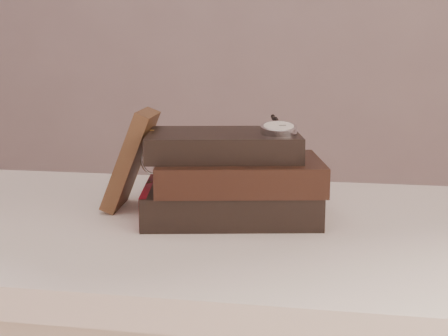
# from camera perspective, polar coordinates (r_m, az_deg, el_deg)

# --- Properties ---
(table) EXTENTS (1.00, 0.60, 0.75)m
(table) POSITION_cam_1_polar(r_m,az_deg,el_deg) (0.98, -5.55, -9.67)
(table) COLOR white
(table) RESTS_ON ground
(book_stack) EXTENTS (0.29, 0.22, 0.13)m
(book_stack) POSITION_cam_1_polar(r_m,az_deg,el_deg) (0.94, 0.69, -0.93)
(book_stack) COLOR black
(book_stack) RESTS_ON table
(journal) EXTENTS (0.09, 0.11, 0.16)m
(journal) POSITION_cam_1_polar(r_m,az_deg,el_deg) (1.00, -8.47, 0.80)
(journal) COLOR #3B2516
(journal) RESTS_ON table
(pocket_watch) EXTENTS (0.06, 0.16, 0.02)m
(pocket_watch) POSITION_cam_1_polar(r_m,az_deg,el_deg) (0.92, 4.98, 3.65)
(pocket_watch) COLOR silver
(pocket_watch) RESTS_ON book_stack
(eyeglasses) EXTENTS (0.13, 0.14, 0.05)m
(eyeglasses) POSITION_cam_1_polar(r_m,az_deg,el_deg) (1.02, -4.62, 0.78)
(eyeglasses) COLOR silver
(eyeglasses) RESTS_ON book_stack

